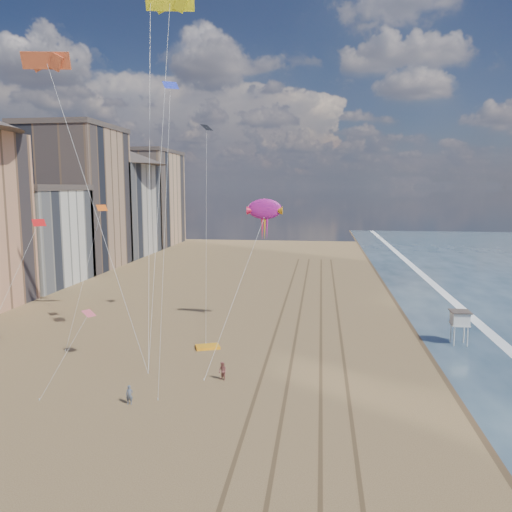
% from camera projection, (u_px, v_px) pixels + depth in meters
% --- Properties ---
extents(ground, '(260.00, 260.00, 0.00)m').
position_uv_depth(ground, '(246.00, 495.00, 27.04)').
color(ground, brown).
rests_on(ground, ground).
extents(wet_sand, '(260.00, 260.00, 0.00)m').
position_uv_depth(wet_sand, '(439.00, 317.00, 63.89)').
color(wet_sand, '#42301E').
rests_on(wet_sand, ground).
extents(foam, '(260.00, 260.00, 0.00)m').
position_uv_depth(foam, '(473.00, 319.00, 63.36)').
color(foam, white).
rests_on(foam, ground).
extents(tracks, '(7.68, 120.00, 0.01)m').
position_uv_depth(tracks, '(308.00, 335.00, 56.18)').
color(tracks, brown).
rests_on(tracks, ground).
extents(buildings, '(34.72, 131.35, 29.00)m').
position_uv_depth(buildings, '(61.00, 203.00, 95.45)').
color(buildings, '#C6B284').
rests_on(buildings, ground).
extents(lifeguard_stand, '(2.02, 2.02, 3.65)m').
position_uv_depth(lifeguard_stand, '(460.00, 319.00, 52.59)').
color(lifeguard_stand, silver).
rests_on(lifeguard_stand, ground).
extents(grounded_kite, '(2.81, 2.30, 0.27)m').
position_uv_depth(grounded_kite, '(208.00, 347.00, 51.73)').
color(grounded_kite, '#FF9F15').
rests_on(grounded_kite, ground).
extents(show_kite, '(4.21, 9.01, 21.77)m').
position_uv_depth(show_kite, '(265.00, 209.00, 57.50)').
color(show_kite, '#B01B8C').
rests_on(show_kite, ground).
extents(kite_flyer_a, '(0.59, 0.42, 1.52)m').
position_uv_depth(kite_flyer_a, '(129.00, 395.00, 38.27)').
color(kite_flyer_a, '#535C6B').
rests_on(kite_flyer_a, ground).
extents(kite_flyer_b, '(1.01, 0.98, 1.63)m').
position_uv_depth(kite_flyer_b, '(223.00, 371.00, 43.03)').
color(kite_flyer_b, '#9C564F').
rests_on(kite_flyer_b, ground).
extents(parafoils, '(13.58, 9.02, 10.80)m').
position_uv_depth(parafoils, '(135.00, 2.00, 47.18)').
color(parafoils, black).
rests_on(parafoils, ground).
extents(small_kites, '(14.50, 15.43, 21.70)m').
position_uv_depth(small_kites, '(126.00, 180.00, 49.31)').
color(small_kites, '#2636CD').
rests_on(small_kites, ground).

